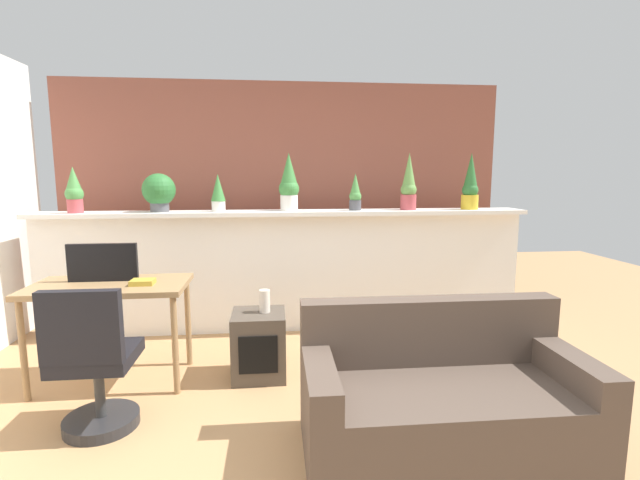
{
  "coord_description": "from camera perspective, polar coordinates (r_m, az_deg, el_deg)",
  "views": [
    {
      "loc": [
        -0.14,
        -2.4,
        1.54
      ],
      "look_at": [
        0.22,
        1.01,
        1.04
      ],
      "focal_mm": 25.55,
      "sensor_mm": 36.0,
      "label": 1
    }
  ],
  "objects": [
    {
      "name": "side_cube_shelf",
      "position": [
        3.59,
        -7.65,
        -12.88
      ],
      "size": [
        0.4,
        0.41,
        0.5
      ],
      "color": "#4C4238",
      "rests_on": "ground"
    },
    {
      "name": "divider_wall",
      "position": [
        4.51,
        -4.17,
        -4.1
      ],
      "size": [
        4.68,
        0.16,
        1.15
      ],
      "primitive_type": "cube",
      "color": "white",
      "rests_on": "ground"
    },
    {
      "name": "couch",
      "position": [
        2.8,
        15.04,
        -18.75
      ],
      "size": [
        1.57,
        0.77,
        0.8
      ],
      "color": "brown",
      "rests_on": "ground"
    },
    {
      "name": "brick_wall_behind",
      "position": [
        5.01,
        -4.48,
        4.97
      ],
      "size": [
        4.68,
        0.1,
        2.5
      ],
      "primitive_type": "cube",
      "color": "brown",
      "rests_on": "ground"
    },
    {
      "name": "potted_plant_4",
      "position": [
        4.44,
        4.44,
        5.8
      ],
      "size": [
        0.12,
        0.12,
        0.36
      ],
      "color": "#4C4C51",
      "rests_on": "plant_shelf"
    },
    {
      "name": "desk",
      "position": [
        3.68,
        -24.8,
        -6.24
      ],
      "size": [
        1.1,
        0.6,
        0.75
      ],
      "color": "#99754C",
      "rests_on": "ground"
    },
    {
      "name": "potted_plant_2",
      "position": [
        4.4,
        -12.64,
        5.85
      ],
      "size": [
        0.14,
        0.14,
        0.35
      ],
      "color": "silver",
      "rests_on": "plant_shelf"
    },
    {
      "name": "office_chair",
      "position": [
        3.1,
        -26.44,
        -14.44
      ],
      "size": [
        0.44,
        0.45,
        0.91
      ],
      "color": "#262628",
      "rests_on": "ground"
    },
    {
      "name": "book_on_desk",
      "position": [
        3.53,
        -21.32,
        -4.92
      ],
      "size": [
        0.16,
        0.13,
        0.04
      ],
      "primitive_type": "cube",
      "color": "gold",
      "rests_on": "desk"
    },
    {
      "name": "potted_plant_6",
      "position": [
        4.78,
        18.32,
        6.57
      ],
      "size": [
        0.17,
        0.17,
        0.56
      ],
      "color": "gold",
      "rests_on": "plant_shelf"
    },
    {
      "name": "ground_plane",
      "position": [
        2.86,
        -2.58,
        -24.38
      ],
      "size": [
        12.0,
        12.0,
        0.0
      ],
      "primitive_type": "plane",
      "color": "tan"
    },
    {
      "name": "plant_shelf",
      "position": [
        4.38,
        -4.24,
        3.4
      ],
      "size": [
        4.68,
        0.36,
        0.04
      ],
      "primitive_type": "cube",
      "color": "white",
      "rests_on": "divider_wall"
    },
    {
      "name": "vase_on_shelf",
      "position": [
        3.5,
        -6.95,
        -7.6
      ],
      "size": [
        0.08,
        0.08,
        0.17
      ],
      "primitive_type": "cylinder",
      "color": "silver",
      "rests_on": "side_cube_shelf"
    },
    {
      "name": "potted_plant_3",
      "position": [
        4.4,
        -3.92,
        7.07
      ],
      "size": [
        0.2,
        0.2,
        0.55
      ],
      "color": "silver",
      "rests_on": "plant_shelf"
    },
    {
      "name": "tv_monitor",
      "position": [
        3.73,
        -25.57,
        -2.55
      ],
      "size": [
        0.5,
        0.04,
        0.28
      ],
      "primitive_type": "cube",
      "color": "black",
      "rests_on": "desk"
    },
    {
      "name": "potted_plant_0",
      "position": [
        4.67,
        -28.43,
        5.44
      ],
      "size": [
        0.16,
        0.16,
        0.42
      ],
      "color": "#B7474C",
      "rests_on": "plant_shelf"
    },
    {
      "name": "potted_plant_1",
      "position": [
        4.51,
        -19.52,
        5.78
      ],
      "size": [
        0.3,
        0.3,
        0.36
      ],
      "color": "#4C4C51",
      "rests_on": "plant_shelf"
    },
    {
      "name": "potted_plant_5",
      "position": [
        4.57,
        11.05,
        6.83
      ],
      "size": [
        0.15,
        0.15,
        0.55
      ],
      "color": "#B7474C",
      "rests_on": "plant_shelf"
    }
  ]
}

